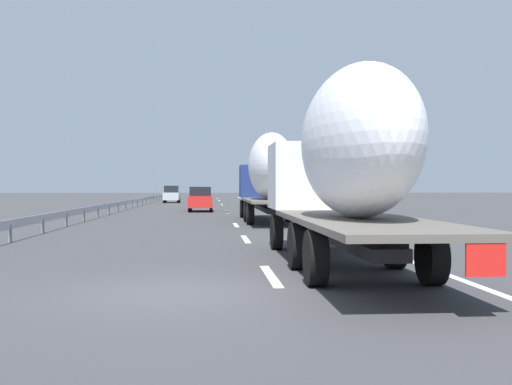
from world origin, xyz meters
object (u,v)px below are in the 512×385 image
object	(u,v)px
truck_lead	(269,173)
car_red_compact	(201,199)
car_silver_hatch	(172,194)
truck_trailing	(345,161)
road_sign	(292,183)

from	to	relation	value
truck_lead	car_red_compact	xyz separation A→B (m)	(13.99, 3.72, -1.63)
truck_lead	car_silver_hatch	size ratio (longest dim) A/B	2.93
truck_lead	truck_trailing	bearing A→B (deg)	-180.00
car_red_compact	road_sign	size ratio (longest dim) A/B	1.39
car_red_compact	car_silver_hatch	bearing A→B (deg)	8.06
car_silver_hatch	car_red_compact	bearing A→B (deg)	-171.94
truck_trailing	truck_lead	bearing A→B (deg)	0.00
truck_trailing	road_sign	bearing A→B (deg)	-5.36
truck_trailing	car_silver_hatch	world-z (taller)	truck_trailing
car_silver_hatch	truck_lead	bearing A→B (deg)	-169.48
truck_lead	car_silver_hatch	distance (m)	40.16
truck_trailing	car_silver_hatch	size ratio (longest dim) A/B	2.86
truck_trailing	car_silver_hatch	distance (m)	58.46
truck_lead	car_silver_hatch	xyz separation A→B (m)	(39.46, 7.32, -1.59)
truck_lead	car_red_compact	size ratio (longest dim) A/B	2.99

